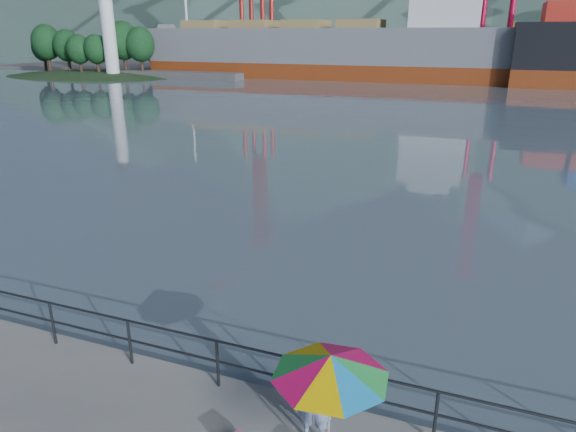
# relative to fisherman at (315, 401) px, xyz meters

# --- Properties ---
(harbor_water) EXTENTS (500.00, 280.00, 0.00)m
(harbor_water) POSITION_rel_fisherman_xyz_m (-3.16, 128.99, -0.80)
(harbor_water) COLOR slate
(harbor_water) RESTS_ON ground
(far_dock) EXTENTS (200.00, 40.00, 0.40)m
(far_dock) POSITION_rel_fisherman_xyz_m (6.84, 91.99, -0.80)
(far_dock) COLOR #514F4C
(far_dock) RESTS_ON ground
(guardrail) EXTENTS (22.00, 0.06, 1.03)m
(guardrail) POSITION_rel_fisherman_xyz_m (-3.16, 0.69, -0.28)
(guardrail) COLOR #2D3033
(guardrail) RESTS_ON ground
(lighthouse_islet) EXTENTS (48.00, 26.40, 19.20)m
(lighthouse_islet) POSITION_rel_fisherman_xyz_m (-58.13, 60.98, -0.54)
(lighthouse_islet) COLOR #263F1E
(lighthouse_islet) RESTS_ON ground
(fisherman) EXTENTS (0.62, 0.44, 1.61)m
(fisherman) POSITION_rel_fisherman_xyz_m (0.00, 0.00, 0.00)
(fisherman) COLOR #2B4F83
(fisherman) RESTS_ON ground
(beach_umbrella) EXTENTS (2.16, 2.16, 2.12)m
(beach_umbrella) POSITION_rel_fisherman_xyz_m (0.38, -0.53, 1.13)
(beach_umbrella) COLOR white
(beach_umbrella) RESTS_ON ground
(fishing_rod) EXTENTS (0.64, 1.82, 1.35)m
(fishing_rod) POSITION_rel_fisherman_xyz_m (0.10, 1.06, -0.80)
(fishing_rod) COLOR black
(fishing_rod) RESTS_ON ground
(bulk_carrier) EXTENTS (55.69, 9.64, 14.50)m
(bulk_carrier) POSITION_rel_fisherman_xyz_m (-20.57, 72.08, 3.26)
(bulk_carrier) COLOR maroon
(bulk_carrier) RESTS_ON ground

